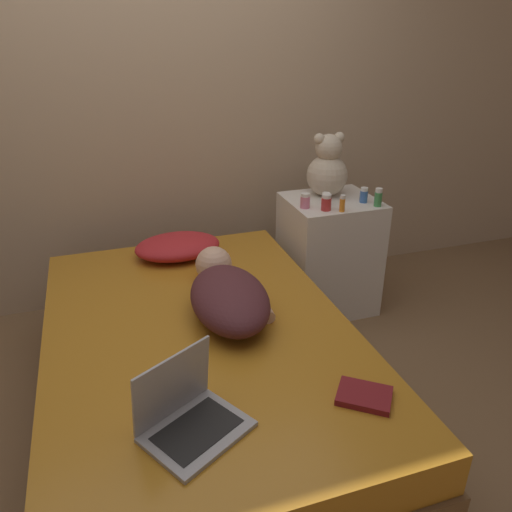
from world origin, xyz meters
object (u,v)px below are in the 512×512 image
(laptop, at_px, (188,414))
(teddy_bear, at_px, (327,169))
(bottle_orange, at_px, (342,203))
(book, at_px, (364,396))
(bottle_blue, at_px, (364,195))
(pillow, at_px, (178,246))
(person_lying, at_px, (228,293))
(bottle_clear, at_px, (326,199))
(bottle_pink, at_px, (305,201))
(bottle_green, at_px, (378,197))
(bottle_red, at_px, (326,202))

(laptop, xyz_separation_m, teddy_bear, (1.14, 1.38, 0.35))
(bottle_orange, bearing_deg, book, -112.87)
(laptop, distance_m, book, 0.61)
(laptop, relative_size, bottle_blue, 4.46)
(pillow, height_order, bottle_orange, bottle_orange)
(person_lying, height_order, bottle_clear, bottle_clear)
(laptop, distance_m, bottle_pink, 1.54)
(bottle_clear, relative_size, book, 0.31)
(pillow, height_order, bottle_blue, bottle_blue)
(teddy_bear, height_order, bottle_green, teddy_bear)
(laptop, distance_m, bottle_green, 1.74)
(bottle_green, height_order, bottle_orange, bottle_green)
(bottle_clear, bearing_deg, bottle_green, -23.65)
(bottle_blue, distance_m, bottle_clear, 0.23)
(laptop, bearing_deg, pillow, 51.32)
(person_lying, height_order, bottle_orange, bottle_orange)
(laptop, height_order, bottle_red, bottle_red)
(book, bearing_deg, person_lying, 112.67)
(teddy_bear, relative_size, book, 1.62)
(pillow, distance_m, bottle_green, 1.17)
(teddy_bear, height_order, bottle_pink, teddy_bear)
(bottle_green, xyz_separation_m, bottle_orange, (-0.23, -0.02, -0.01))
(bottle_clear, height_order, book, bottle_clear)
(person_lying, height_order, bottle_red, bottle_red)
(bottle_green, height_order, bottle_clear, bottle_green)
(pillow, bearing_deg, bottle_pink, -8.22)
(bottle_red, distance_m, book, 1.29)
(bottle_clear, bearing_deg, teddy_bear, 63.84)
(pillow, relative_size, book, 2.04)
(bottle_orange, bearing_deg, bottle_red, 147.51)
(pillow, distance_m, bottle_blue, 1.11)
(bottle_orange, height_order, book, bottle_orange)
(laptop, bearing_deg, bottle_clear, 19.32)
(bottle_clear, relative_size, bottle_orange, 0.75)
(person_lying, relative_size, bottle_orange, 7.81)
(pillow, distance_m, person_lying, 0.67)
(bottle_green, bearing_deg, teddy_bear, 124.95)
(bottle_green, bearing_deg, pillow, 169.49)
(person_lying, relative_size, bottle_clear, 10.43)
(bottle_blue, xyz_separation_m, bottle_red, (-0.27, -0.05, 0.00))
(bottle_clear, bearing_deg, bottle_orange, -75.30)
(book, bearing_deg, bottle_green, 58.30)
(bottle_blue, relative_size, bottle_clear, 1.23)
(teddy_bear, bearing_deg, bottle_red, -115.51)
(laptop, xyz_separation_m, bottle_red, (1.02, 1.14, 0.23))
(laptop, bearing_deg, bottle_orange, 15.08)
(bottle_red, distance_m, bottle_pink, 0.12)
(bottle_orange, bearing_deg, laptop, -135.10)
(laptop, height_order, bottle_orange, bottle_orange)
(bottle_blue, relative_size, bottle_orange, 0.92)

